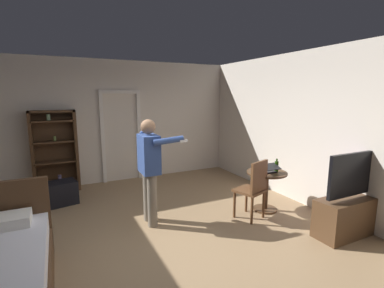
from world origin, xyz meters
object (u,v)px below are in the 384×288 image
object	(u,v)px
tv_flatscreen	(350,210)
bottle_on_table	(277,166)
bookshelf	(55,148)
person_blue_shirt	(150,164)
suitcase_dark	(60,193)
side_table	(266,184)
laptop	(267,170)
wooden_chair	(254,187)

from	to	relation	value
tv_flatscreen	bottle_on_table	bearing A→B (deg)	108.68
bookshelf	person_blue_shirt	distance (m)	2.68
bookshelf	tv_flatscreen	world-z (taller)	bookshelf
suitcase_dark	bottle_on_table	bearing A→B (deg)	-42.69
tv_flatscreen	side_table	distance (m)	1.32
laptop	bottle_on_table	size ratio (longest dim) A/B	1.45
bottle_on_table	suitcase_dark	size ratio (longest dim) A/B	0.41
tv_flatscreen	person_blue_shirt	xyz separation A→B (m)	(-2.50, 1.62, 0.60)
bottle_on_table	wooden_chair	bearing A→B (deg)	-169.12
wooden_chair	bottle_on_table	bearing A→B (deg)	10.88
wooden_chair	person_blue_shirt	xyz separation A→B (m)	(-1.54, 0.60, 0.42)
laptop	suitcase_dark	size ratio (longest dim) A/B	0.60
bookshelf	laptop	bearing A→B (deg)	-40.63
side_table	suitcase_dark	distance (m)	3.78
bookshelf	side_table	xyz separation A→B (m)	(3.29, -2.75, -0.45)
laptop	person_blue_shirt	size ratio (longest dim) A/B	0.21
side_table	bottle_on_table	size ratio (longest dim) A/B	2.97
bottle_on_table	suitcase_dark	bearing A→B (deg)	149.95
laptop	suitcase_dark	xyz separation A→B (m)	(-3.23, 1.93, -0.54)
side_table	laptop	size ratio (longest dim) A/B	2.05
bookshelf	wooden_chair	distance (m)	4.12
bookshelf	person_blue_shirt	world-z (taller)	bookshelf
bookshelf	bottle_on_table	bearing A→B (deg)	-39.55
bookshelf	laptop	world-z (taller)	bookshelf
side_table	wooden_chair	distance (m)	0.48
person_blue_shirt	suitcase_dark	distance (m)	2.10
tv_flatscreen	side_table	bearing A→B (deg)	113.34
side_table	bottle_on_table	distance (m)	0.36
bottle_on_table	suitcase_dark	xyz separation A→B (m)	(-3.40, 1.97, -0.58)
laptop	wooden_chair	distance (m)	0.47
tv_flatscreen	wooden_chair	world-z (taller)	tv_flatscreen
person_blue_shirt	wooden_chair	bearing A→B (deg)	-21.37
tv_flatscreen	person_blue_shirt	world-z (taller)	person_blue_shirt
bookshelf	laptop	size ratio (longest dim) A/B	5.02
bottle_on_table	suitcase_dark	world-z (taller)	bottle_on_table
bottle_on_table	laptop	bearing A→B (deg)	167.90
side_table	wooden_chair	size ratio (longest dim) A/B	0.71
tv_flatscreen	wooden_chair	distance (m)	1.41
side_table	suitcase_dark	size ratio (longest dim) A/B	1.22
wooden_chair	suitcase_dark	bearing A→B (deg)	143.73
bookshelf	wooden_chair	size ratio (longest dim) A/B	1.73
side_table	suitcase_dark	bearing A→B (deg)	149.94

